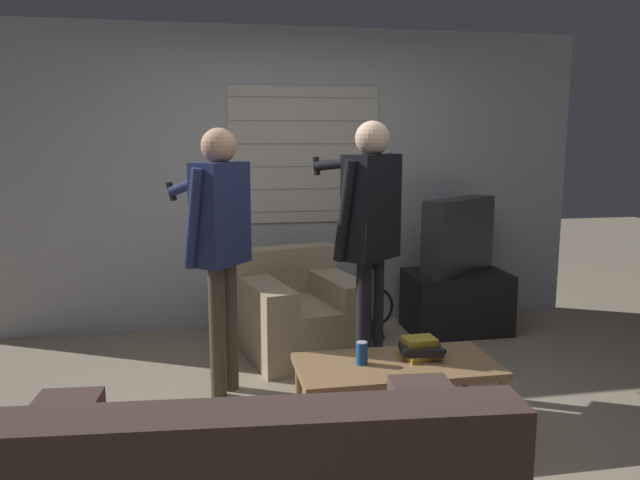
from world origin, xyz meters
TOP-DOWN VIEW (x-y plane):
  - ground_plane at (0.00, 0.00)m, footprint 16.00×16.00m
  - wall_back at (0.01, 2.03)m, footprint 5.20×0.08m
  - armchair_beige at (-0.03, 1.27)m, footprint 0.99×1.02m
  - coffee_table at (0.30, -0.16)m, footprint 1.11×0.54m
  - tv_stand at (1.37, 1.54)m, footprint 0.83×0.56m
  - tv at (1.37, 1.54)m, footprint 0.77×0.62m
  - person_left_standing at (-0.63, 0.59)m, footprint 0.55×0.77m
  - person_right_standing at (0.31, 0.47)m, footprint 0.49×0.84m
  - book_stack at (0.45, -0.10)m, footprint 0.25×0.21m
  - soda_can at (0.11, -0.14)m, footprint 0.07×0.07m
  - spare_remote at (0.58, -0.02)m, footprint 0.10×0.13m
  - floor_fan at (0.63, 1.48)m, footprint 0.35×0.20m

SIDE VIEW (x-z plane):
  - ground_plane at x=0.00m, z-range 0.00..0.00m
  - floor_fan at x=0.63m, z-range 0.00..0.43m
  - tv_stand at x=1.37m, z-range 0.00..0.51m
  - armchair_beige at x=-0.03m, z-range -0.08..0.70m
  - coffee_table at x=0.30m, z-range 0.17..0.58m
  - spare_remote at x=0.58m, z-range 0.41..0.44m
  - book_stack at x=0.45m, z-range 0.41..0.52m
  - soda_can at x=0.11m, z-range 0.41..0.54m
  - tv at x=1.37m, z-range 0.51..1.14m
  - person_left_standing at x=-0.63m, z-range 0.23..1.93m
  - person_right_standing at x=0.31m, z-range 0.24..1.98m
  - wall_back at x=0.01m, z-range 0.01..2.56m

